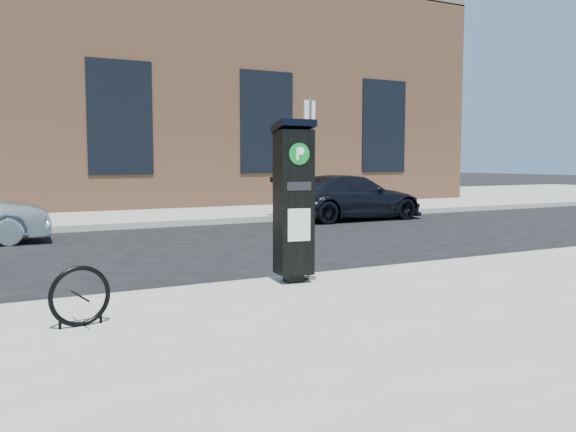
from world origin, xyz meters
TOP-DOWN VIEW (x-y plane):
  - ground at (0.00, 0.00)m, footprint 120.00×120.00m
  - sidewalk_far at (0.00, 14.00)m, footprint 60.00×12.00m
  - curb_near at (0.00, -0.02)m, footprint 60.00×0.12m
  - curb_far at (0.00, 8.02)m, footprint 60.00×0.12m
  - building at (-0.00, 17.00)m, footprint 28.00×10.05m
  - parking_kiosk at (-0.69, -0.35)m, footprint 0.51×0.47m
  - sign_pole at (-0.43, -0.30)m, footprint 0.20×0.19m
  - bike_rack at (-3.44, -1.26)m, footprint 0.57×0.12m
  - car_dark at (5.39, 7.40)m, footprint 4.43×1.84m

SIDE VIEW (x-z plane):
  - ground at x=0.00m, z-range 0.00..0.00m
  - sidewalk_far at x=0.00m, z-range 0.00..0.15m
  - curb_near at x=0.00m, z-range -0.01..0.15m
  - curb_far at x=0.00m, z-range -0.01..0.15m
  - bike_rack at x=-3.44m, z-range 0.14..0.72m
  - car_dark at x=5.39m, z-range 0.00..1.28m
  - parking_kiosk at x=-0.69m, z-range 0.18..2.21m
  - sign_pole at x=-0.43m, z-range 0.14..2.48m
  - building at x=0.00m, z-range 0.02..8.27m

